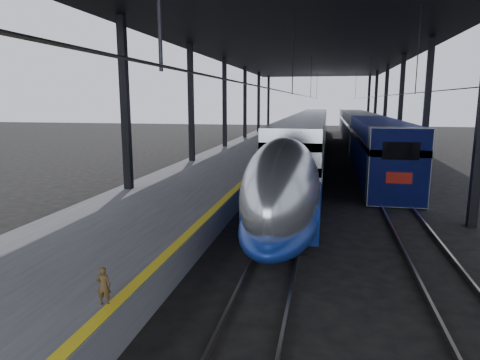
# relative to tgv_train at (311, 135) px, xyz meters

# --- Properties ---
(ground) EXTENTS (160.00, 160.00, 0.00)m
(ground) POSITION_rel_tgv_train_xyz_m (-2.00, -28.87, -1.88)
(ground) COLOR black
(ground) RESTS_ON ground
(platform) EXTENTS (6.00, 80.00, 1.00)m
(platform) POSITION_rel_tgv_train_xyz_m (-5.50, -8.87, -1.38)
(platform) COLOR #4C4C4F
(platform) RESTS_ON ground
(yellow_strip) EXTENTS (0.30, 80.00, 0.01)m
(yellow_strip) POSITION_rel_tgv_train_xyz_m (-2.70, -8.87, -0.87)
(yellow_strip) COLOR yellow
(yellow_strip) RESTS_ON platform
(rails) EXTENTS (6.52, 80.00, 0.16)m
(rails) POSITION_rel_tgv_train_xyz_m (2.50, -8.87, -1.80)
(rails) COLOR slate
(rails) RESTS_ON ground
(canopy) EXTENTS (18.00, 75.00, 9.47)m
(canopy) POSITION_rel_tgv_train_xyz_m (-0.10, -8.87, 7.24)
(canopy) COLOR black
(canopy) RESTS_ON ground
(tgv_train) EXTENTS (2.80, 65.20, 4.02)m
(tgv_train) POSITION_rel_tgv_train_xyz_m (0.00, 0.00, 0.00)
(tgv_train) COLOR silver
(tgv_train) RESTS_ON ground
(second_train) EXTENTS (2.85, 56.05, 3.92)m
(second_train) POSITION_rel_tgv_train_xyz_m (5.00, 5.86, 0.11)
(second_train) COLOR navy
(second_train) RESTS_ON ground
(child) EXTENTS (0.33, 0.25, 0.82)m
(child) POSITION_rel_tgv_train_xyz_m (-2.90, -35.14, -0.47)
(child) COLOR #463217
(child) RESTS_ON platform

